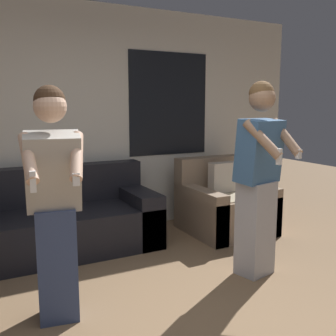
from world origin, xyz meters
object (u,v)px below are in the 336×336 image
armchair (224,206)px  person_right (258,178)px  person_left (54,203)px  couch (60,223)px

armchair → person_right: 1.40m
person_left → person_right: 1.78m
couch → armchair: bearing=-7.1°
armchair → person_left: (-2.26, -1.14, 0.55)m
person_left → armchair: bearing=26.8°
armchair → person_right: person_right is taller
couch → armchair: size_ratio=2.13×
armchair → person_right: (-0.48, -1.17, 0.59)m
armchair → person_left: 2.59m
couch → person_left: person_left is taller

